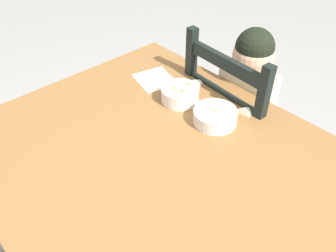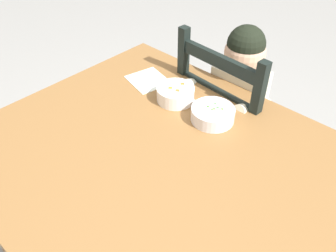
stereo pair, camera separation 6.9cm
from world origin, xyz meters
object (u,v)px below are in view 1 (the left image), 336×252
dining_chair (237,130)px  bowl_of_carrots (180,94)px  dining_table (159,174)px  spoon (193,101)px  child_figure (242,100)px  bowl_of_peas (215,116)px

dining_chair → bowl_of_carrots: dining_chair is taller
dining_table → bowl_of_carrots: size_ratio=8.42×
dining_chair → dining_table: bearing=-81.7°
dining_table → dining_chair: size_ratio=1.32×
spoon → child_figure: bearing=79.7°
spoon → bowl_of_peas: bearing=-12.4°
bowl_of_carrots → child_figure: bearing=72.9°
child_figure → bowl_of_peas: 0.33m
spoon → dining_chair: bearing=80.5°
bowl_of_peas → bowl_of_carrots: bearing=-180.0°
dining_chair → bowl_of_carrots: bearing=-106.2°
child_figure → bowl_of_carrots: 0.33m
dining_chair → child_figure: 0.18m
child_figure → spoon: bearing=-100.3°
dining_chair → child_figure: size_ratio=0.98×
bowl_of_carrots → spoon: (0.04, 0.03, -0.03)m
dining_chair → spoon: (-0.04, -0.27, 0.28)m
dining_table → child_figure: child_figure is taller
dining_chair → spoon: bearing=-99.5°
bowl_of_peas → bowl_of_carrots: (-0.18, -0.00, 0.00)m
dining_chair → bowl_of_carrots: size_ratio=6.37×
dining_table → child_figure: bearing=98.0°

